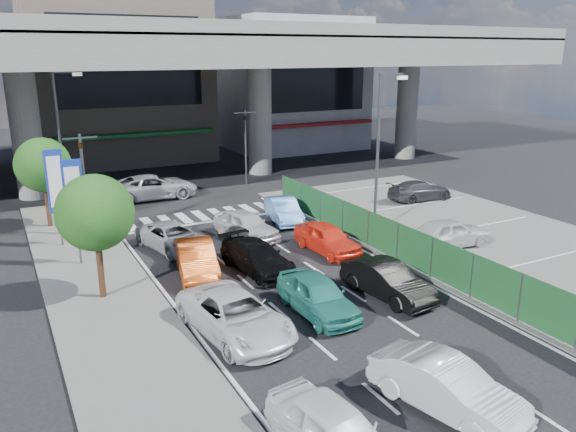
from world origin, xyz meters
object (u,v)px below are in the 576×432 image
hatch_white_back_mid (447,387)px  traffic_cone (390,232)px  sedan_black_mid (257,257)px  tree_near (95,213)px  parked_sedan_dgrey (420,190)px  traffic_light_left (82,160)px  traffic_light_right (245,128)px  tree_far (43,165)px  sedan_white_mid_left (235,315)px  taxi_teal_mid (318,295)px  taxi_orange_right (327,238)px  crossing_wagon_silver (153,187)px  taxi_orange_left (196,259)px  sedan_white_front_mid (246,225)px  signboard_near (74,198)px  street_lamp_right (381,140)px  wagon_silver_front_left (173,237)px  hatch_black_mid_right (387,281)px  kei_truck_front_right (283,210)px  street_lamp_left (62,128)px  signboard_far (56,185)px

hatch_white_back_mid → traffic_cone: hatch_white_back_mid is taller
hatch_white_back_mid → sedan_black_mid: (-0.24, 11.08, -0.07)m
tree_near → parked_sedan_dgrey: 21.20m
traffic_light_left → tree_near: size_ratio=1.08×
traffic_light_right → tree_far: traffic_light_right is taller
sedan_white_mid_left → taxi_teal_mid: bearing=-5.3°
taxi_orange_right → crossing_wagon_silver: 14.33m
taxi_orange_left → traffic_light_left: bearing=125.0°
sedan_white_front_mid → parked_sedan_dgrey: (12.54, 1.65, -0.02)m
signboard_near → sedan_white_front_mid: bearing=0.8°
street_lamp_right → sedan_white_mid_left: street_lamp_right is taller
taxi_orange_left → wagon_silver_front_left: (0.06, 3.44, -0.08)m
tree_near → hatch_white_back_mid: (6.58, -11.19, -2.70)m
wagon_silver_front_left → traffic_light_right: bearing=37.9°
signboard_near → hatch_black_mid_right: size_ratio=1.16×
hatch_white_back_mid → taxi_teal_mid: bearing=76.0°
crossing_wagon_silver → wagon_silver_front_left: bearing=171.6°
tree_far → wagon_silver_front_left: 8.41m
hatch_white_back_mid → sedan_white_mid_left: size_ratio=0.84×
taxi_orange_left → sedan_white_front_mid: size_ratio=1.03×
tree_far → wagon_silver_front_left: (4.79, -6.32, -2.78)m
sedan_white_front_mid → kei_truck_front_right: bearing=16.8°
traffic_light_right → signboard_near: (-12.70, -11.01, -0.87)m
traffic_light_right → wagon_silver_front_left: bearing=-128.2°
street_lamp_right → street_lamp_left: same height
hatch_white_back_mid → hatch_black_mid_right: (2.99, 6.36, -0.02)m
traffic_light_right → street_lamp_left: bearing=-175.2°
tree_near → taxi_teal_mid: size_ratio=1.19×
taxi_orange_right → signboard_near: bearing=158.0°
hatch_white_back_mid → tree_near: bearing=106.2°
hatch_black_mid_right → traffic_cone: size_ratio=5.49×
wagon_silver_front_left → kei_truck_front_right: bearing=-0.4°
street_lamp_right → signboard_far: bearing=161.3°
tree_far → wagon_silver_front_left: size_ratio=1.10×
street_lamp_left → wagon_silver_front_left: street_lamp_left is taller
traffic_light_right → signboard_near: size_ratio=1.11×
taxi_teal_mid → taxi_orange_left: 6.09m
taxi_orange_left → parked_sedan_dgrey: taxi_orange_left is taller
taxi_orange_right → street_lamp_left: bearing=121.7°
parked_sedan_dgrey → sedan_black_mid: bearing=116.3°
signboard_near → sedan_white_mid_left: signboard_near is taller
taxi_orange_right → sedan_white_front_mid: bearing=121.5°
traffic_light_left → sedan_white_front_mid: traffic_light_left is taller
tree_near → hatch_white_back_mid: 13.26m
crossing_wagon_silver → signboard_near: bearing=151.1°
taxi_teal_mid → taxi_orange_left: (-2.61, 5.50, 0.00)m
signboard_far → crossing_wagon_silver: size_ratio=0.85×
street_lamp_left → signboard_far: size_ratio=1.70×
sedan_black_mid → tree_near: bearing=172.1°
street_lamp_left → signboard_near: street_lamp_left is taller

